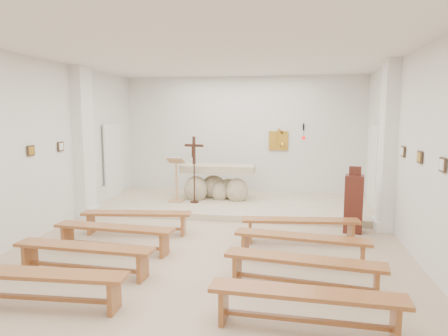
% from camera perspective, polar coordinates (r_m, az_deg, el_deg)
% --- Properties ---
extents(ground, '(7.00, 10.00, 0.00)m').
position_cam_1_polar(ground, '(7.20, -2.36, -11.84)').
color(ground, '#C5AB8E').
rests_on(ground, ground).
extents(wall_left, '(0.02, 10.00, 3.50)m').
position_cam_1_polar(wall_left, '(8.28, -26.80, 2.31)').
color(wall_left, silver).
rests_on(wall_left, ground).
extents(wall_right, '(0.02, 10.00, 3.50)m').
position_cam_1_polar(wall_right, '(6.99, 26.82, 1.47)').
color(wall_right, silver).
rests_on(wall_right, ground).
extents(wall_back, '(7.00, 0.02, 3.50)m').
position_cam_1_polar(wall_back, '(11.73, 2.65, 4.46)').
color(wall_back, silver).
rests_on(wall_back, ground).
extents(ceiling, '(7.00, 10.00, 0.02)m').
position_cam_1_polar(ceiling, '(6.87, -2.52, 16.75)').
color(ceiling, silver).
rests_on(ceiling, wall_back).
extents(sanctuary_platform, '(6.98, 3.00, 0.15)m').
position_cam_1_polar(sanctuary_platform, '(10.50, 1.61, -5.15)').
color(sanctuary_platform, beige).
rests_on(sanctuary_platform, ground).
extents(pilaster_left, '(0.26, 0.55, 3.50)m').
position_cam_1_polar(pilaster_left, '(9.90, -19.39, 3.44)').
color(pilaster_left, white).
rests_on(pilaster_left, ground).
extents(pilaster_right, '(0.26, 0.55, 3.50)m').
position_cam_1_polar(pilaster_right, '(8.88, 22.30, 2.87)').
color(pilaster_right, white).
rests_on(pilaster_right, ground).
extents(gold_wall_relief, '(0.55, 0.04, 0.55)m').
position_cam_1_polar(gold_wall_relief, '(11.63, 7.79, 3.88)').
color(gold_wall_relief, gold).
rests_on(gold_wall_relief, wall_back).
extents(sanctuary_lamp, '(0.11, 0.36, 0.44)m').
position_cam_1_polar(sanctuary_lamp, '(11.37, 11.30, 4.52)').
color(sanctuary_lamp, black).
rests_on(sanctuary_lamp, wall_back).
extents(station_frame_left_mid, '(0.03, 0.20, 0.20)m').
position_cam_1_polar(station_frame_left_mid, '(8.43, -25.88, 2.24)').
color(station_frame_left_mid, '#3E2A1B').
rests_on(station_frame_left_mid, wall_left).
extents(station_frame_left_rear, '(0.03, 0.20, 0.20)m').
position_cam_1_polar(station_frame_left_rear, '(9.26, -22.31, 2.86)').
color(station_frame_left_rear, '#3E2A1B').
rests_on(station_frame_left_rear, wall_left).
extents(station_frame_right_front, '(0.03, 0.20, 0.20)m').
position_cam_1_polar(station_frame_right_front, '(6.23, 28.78, 0.41)').
color(station_frame_right_front, '#3E2A1B').
rests_on(station_frame_right_front, wall_right).
extents(station_frame_right_mid, '(0.03, 0.20, 0.20)m').
position_cam_1_polar(station_frame_right_mid, '(7.17, 26.19, 1.41)').
color(station_frame_right_mid, '#3E2A1B').
rests_on(station_frame_right_mid, wall_right).
extents(station_frame_right_rear, '(0.03, 0.20, 0.20)m').
position_cam_1_polar(station_frame_right_rear, '(8.13, 24.20, 2.17)').
color(station_frame_right_rear, '#3E2A1B').
rests_on(station_frame_right_rear, wall_right).
extents(radiator_left, '(0.10, 0.85, 0.52)m').
position_cam_1_polar(radiator_left, '(10.74, -17.51, -4.16)').
color(radiator_left, silver).
rests_on(radiator_left, ground).
extents(radiator_right, '(0.10, 0.85, 0.52)m').
position_cam_1_polar(radiator_right, '(9.79, 21.31, -5.46)').
color(radiator_right, silver).
rests_on(radiator_right, ground).
extents(altar, '(1.97, 0.91, 1.01)m').
position_cam_1_polar(altar, '(10.72, -0.97, -2.37)').
color(altar, beige).
rests_on(altar, sanctuary_platform).
extents(lectern, '(0.43, 0.36, 1.18)m').
position_cam_1_polar(lectern, '(10.41, -6.84, -1.62)').
color(lectern, tan).
rests_on(lectern, sanctuary_platform).
extents(crucifix_stand, '(0.51, 0.22, 1.70)m').
position_cam_1_polar(crucifix_stand, '(10.18, -4.30, 0.48)').
color(crucifix_stand, '#3A1E12').
rests_on(crucifix_stand, sanctuary_platform).
extents(potted_plant, '(0.65, 0.64, 0.55)m').
position_cam_1_polar(potted_plant, '(10.97, -4.35, -2.75)').
color(potted_plant, '#2F5823').
rests_on(potted_plant, sanctuary_platform).
extents(donation_pedestal, '(0.42, 0.42, 1.37)m').
position_cam_1_polar(donation_pedestal, '(8.60, 18.04, -4.81)').
color(donation_pedestal, '#501F16').
rests_on(donation_pedestal, ground).
extents(bench_left_front, '(2.20, 0.61, 0.46)m').
position_cam_1_polar(bench_left_front, '(8.27, -12.37, -6.94)').
color(bench_left_front, '#99592C').
rests_on(bench_left_front, ground).
extents(bench_right_front, '(2.20, 0.58, 0.46)m').
position_cam_1_polar(bench_right_front, '(7.69, 10.85, -8.00)').
color(bench_right_front, '#99592C').
rests_on(bench_right_front, ground).
extents(bench_left_second, '(2.20, 0.50, 0.46)m').
position_cam_1_polar(bench_left_second, '(7.35, -15.42, -8.89)').
color(bench_left_second, '#99592C').
rests_on(bench_left_second, ground).
extents(bench_right_second, '(2.20, 0.62, 0.46)m').
position_cam_1_polar(bench_right_second, '(6.70, 11.03, -10.38)').
color(bench_right_second, '#99592C').
rests_on(bench_right_second, ground).
extents(bench_left_third, '(2.19, 0.45, 0.46)m').
position_cam_1_polar(bench_left_third, '(6.47, -19.36, -11.34)').
color(bench_left_third, '#99592C').
rests_on(bench_left_third, ground).
extents(bench_right_third, '(2.20, 0.63, 0.46)m').
position_cam_1_polar(bench_right_third, '(5.72, 11.28, -13.59)').
color(bench_right_third, '#99592C').
rests_on(bench_right_third, ground).
extents(bench_left_fourth, '(2.19, 0.44, 0.46)m').
position_cam_1_polar(bench_left_fourth, '(5.65, -24.60, -14.45)').
color(bench_left_fourth, '#99592C').
rests_on(bench_left_fourth, ground).
extents(bench_right_fourth, '(2.19, 0.44, 0.46)m').
position_cam_1_polar(bench_right_fourth, '(4.77, 11.65, -18.10)').
color(bench_right_fourth, '#99592C').
rests_on(bench_right_fourth, ground).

